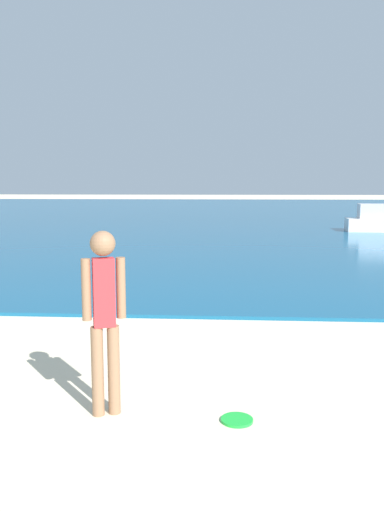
# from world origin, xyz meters

# --- Properties ---
(water) EXTENTS (160.00, 60.00, 0.06)m
(water) POSITION_xyz_m (0.00, 41.10, 0.03)
(water) COLOR #14567F
(water) RESTS_ON ground
(person_standing) EXTENTS (0.38, 0.23, 1.73)m
(person_standing) POSITION_xyz_m (-0.89, 7.61, 0.99)
(person_standing) COLOR #936B4C
(person_standing) RESTS_ON ground
(frisbee) EXTENTS (0.30, 0.30, 0.03)m
(frisbee) POSITION_xyz_m (0.33, 7.53, 0.01)
(frisbee) COLOR green
(frisbee) RESTS_ON ground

